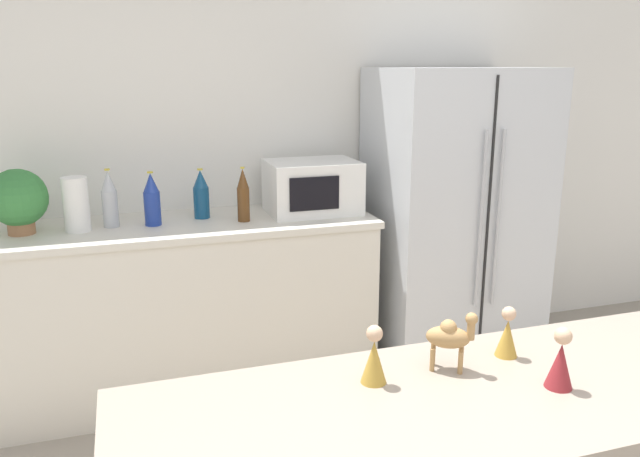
# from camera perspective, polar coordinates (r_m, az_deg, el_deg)

# --- Properties ---
(wall_back) EXTENTS (8.00, 0.06, 2.55)m
(wall_back) POSITION_cam_1_polar(r_m,az_deg,el_deg) (3.59, -5.59, 7.62)
(wall_back) COLOR white
(wall_back) RESTS_ON ground_plane
(back_counter) EXTENTS (1.92, 0.63, 0.94)m
(back_counter) POSITION_cam_1_polar(r_m,az_deg,el_deg) (3.40, -11.57, -7.05)
(back_counter) COLOR silver
(back_counter) RESTS_ON ground_plane
(refrigerator) EXTENTS (0.90, 0.73, 1.70)m
(refrigerator) POSITION_cam_1_polar(r_m,az_deg,el_deg) (3.67, 12.07, 0.77)
(refrigerator) COLOR silver
(refrigerator) RESTS_ON ground_plane
(potted_plant) EXTENTS (0.27, 0.27, 0.31)m
(potted_plant) POSITION_cam_1_polar(r_m,az_deg,el_deg) (3.25, -25.89, 2.42)
(potted_plant) COLOR #9E6B47
(potted_plant) RESTS_ON back_counter
(paper_towel_roll) EXTENTS (0.12, 0.12, 0.26)m
(paper_towel_roll) POSITION_cam_1_polar(r_m,az_deg,el_deg) (3.20, -21.40, 2.07)
(paper_towel_roll) COLOR white
(paper_towel_roll) RESTS_ON back_counter
(microwave) EXTENTS (0.48, 0.37, 0.28)m
(microwave) POSITION_cam_1_polar(r_m,az_deg,el_deg) (3.38, -0.72, 3.84)
(microwave) COLOR white
(microwave) RESTS_ON back_counter
(back_bottle_0) EXTENTS (0.08, 0.08, 0.29)m
(back_bottle_0) POSITION_cam_1_polar(r_m,az_deg,el_deg) (3.23, -18.69, 2.54)
(back_bottle_0) COLOR #B2B7BC
(back_bottle_0) RESTS_ON back_counter
(back_bottle_1) EXTENTS (0.08, 0.08, 0.27)m
(back_bottle_1) POSITION_cam_1_polar(r_m,az_deg,el_deg) (3.21, -15.12, 2.55)
(back_bottle_1) COLOR navy
(back_bottle_1) RESTS_ON back_counter
(back_bottle_2) EXTENTS (0.08, 0.08, 0.26)m
(back_bottle_2) POSITION_cam_1_polar(r_m,az_deg,el_deg) (3.30, -10.82, 3.06)
(back_bottle_2) COLOR navy
(back_bottle_2) RESTS_ON back_counter
(back_bottle_3) EXTENTS (0.06, 0.06, 0.28)m
(back_bottle_3) POSITION_cam_1_polar(r_m,az_deg,el_deg) (3.20, -7.03, 3.01)
(back_bottle_3) COLOR brown
(back_bottle_3) RESTS_ON back_counter
(camel_figurine) EXTENTS (0.12, 0.10, 0.15)m
(camel_figurine) POSITION_cam_1_polar(r_m,az_deg,el_deg) (1.58, 11.82, -9.59)
(camel_figurine) COLOR #A87F4C
(camel_figurine) RESTS_ON bar_counter
(wise_man_figurine_blue) EXTENTS (0.06, 0.06, 0.14)m
(wise_man_figurine_blue) POSITION_cam_1_polar(r_m,az_deg,el_deg) (1.70, 16.75, -9.29)
(wise_man_figurine_blue) COLOR #B28933
(wise_man_figurine_blue) RESTS_ON bar_counter
(wise_man_figurine_crimson) EXTENTS (0.06, 0.06, 0.15)m
(wise_man_figurine_crimson) POSITION_cam_1_polar(r_m,az_deg,el_deg) (1.58, 21.13, -11.30)
(wise_man_figurine_crimson) COLOR maroon
(wise_man_figurine_crimson) RESTS_ON bar_counter
(wise_man_figurine_purple) EXTENTS (0.06, 0.06, 0.14)m
(wise_man_figurine_purple) POSITION_cam_1_polar(r_m,az_deg,el_deg) (1.51, 4.96, -11.72)
(wise_man_figurine_purple) COLOR #B28933
(wise_man_figurine_purple) RESTS_ON bar_counter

